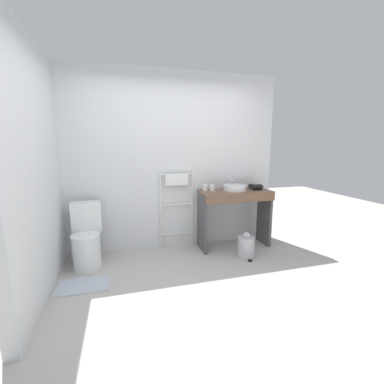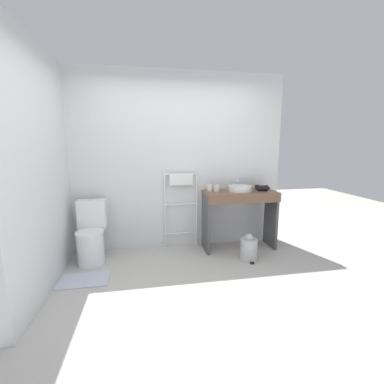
{
  "view_description": "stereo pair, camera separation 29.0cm",
  "coord_description": "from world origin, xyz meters",
  "px_view_note": "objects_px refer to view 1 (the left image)",
  "views": [
    {
      "loc": [
        -0.74,
        -2.27,
        1.56
      ],
      "look_at": [
        0.09,
        0.73,
        0.99
      ],
      "focal_mm": 24.0,
      "sensor_mm": 36.0,
      "label": 1
    },
    {
      "loc": [
        -0.46,
        -2.34,
        1.56
      ],
      "look_at": [
        0.09,
        0.73,
        0.99
      ],
      "focal_mm": 24.0,
      "sensor_mm": 36.0,
      "label": 2
    }
  ],
  "objects_px": {
    "sink_basin": "(235,188)",
    "cup_near_wall": "(205,187)",
    "towel_radiator": "(177,193)",
    "trash_bin": "(246,247)",
    "toilet": "(87,240)",
    "cup_near_edge": "(212,188)",
    "hair_dryer": "(257,187)"
  },
  "relations": [
    {
      "from": "hair_dryer",
      "to": "trash_bin",
      "type": "height_order",
      "value": "hair_dryer"
    },
    {
      "from": "towel_radiator",
      "to": "hair_dryer",
      "type": "height_order",
      "value": "towel_radiator"
    },
    {
      "from": "towel_radiator",
      "to": "cup_near_wall",
      "type": "bearing_deg",
      "value": -11.34
    },
    {
      "from": "cup_near_wall",
      "to": "hair_dryer",
      "type": "distance_m",
      "value": 0.8
    },
    {
      "from": "sink_basin",
      "to": "trash_bin",
      "type": "relative_size",
      "value": 0.93
    },
    {
      "from": "sink_basin",
      "to": "cup_near_wall",
      "type": "bearing_deg",
      "value": 167.75
    },
    {
      "from": "hair_dryer",
      "to": "trash_bin",
      "type": "bearing_deg",
      "value": -130.89
    },
    {
      "from": "cup_near_wall",
      "to": "trash_bin",
      "type": "xyz_separation_m",
      "value": [
        0.42,
        -0.55,
        -0.77
      ]
    },
    {
      "from": "toilet",
      "to": "trash_bin",
      "type": "height_order",
      "value": "toilet"
    },
    {
      "from": "cup_near_edge",
      "to": "trash_bin",
      "type": "height_order",
      "value": "cup_near_edge"
    },
    {
      "from": "towel_radiator",
      "to": "hair_dryer",
      "type": "relative_size",
      "value": 5.8
    },
    {
      "from": "hair_dryer",
      "to": "sink_basin",
      "type": "bearing_deg",
      "value": 175.76
    },
    {
      "from": "towel_radiator",
      "to": "trash_bin",
      "type": "height_order",
      "value": "towel_radiator"
    },
    {
      "from": "toilet",
      "to": "towel_radiator",
      "type": "height_order",
      "value": "towel_radiator"
    },
    {
      "from": "sink_basin",
      "to": "hair_dryer",
      "type": "distance_m",
      "value": 0.35
    },
    {
      "from": "toilet",
      "to": "trash_bin",
      "type": "relative_size",
      "value": 2.24
    },
    {
      "from": "trash_bin",
      "to": "cup_near_wall",
      "type": "bearing_deg",
      "value": 127.65
    },
    {
      "from": "towel_radiator",
      "to": "cup_near_wall",
      "type": "distance_m",
      "value": 0.44
    },
    {
      "from": "hair_dryer",
      "to": "trash_bin",
      "type": "relative_size",
      "value": 0.55
    },
    {
      "from": "sink_basin",
      "to": "cup_near_edge",
      "type": "relative_size",
      "value": 3.68
    },
    {
      "from": "toilet",
      "to": "trash_bin",
      "type": "distance_m",
      "value": 2.15
    },
    {
      "from": "trash_bin",
      "to": "towel_radiator",
      "type": "bearing_deg",
      "value": 143.17
    },
    {
      "from": "hair_dryer",
      "to": "towel_radiator",
      "type": "bearing_deg",
      "value": 170.36
    },
    {
      "from": "cup_near_edge",
      "to": "sink_basin",
      "type": "bearing_deg",
      "value": -8.05
    },
    {
      "from": "cup_near_edge",
      "to": "trash_bin",
      "type": "xyz_separation_m",
      "value": [
        0.33,
        -0.5,
        -0.77
      ]
    },
    {
      "from": "towel_radiator",
      "to": "hair_dryer",
      "type": "bearing_deg",
      "value": -9.64
    },
    {
      "from": "cup_near_edge",
      "to": "hair_dryer",
      "type": "xyz_separation_m",
      "value": [
        0.7,
        -0.08,
        -0.0
      ]
    },
    {
      "from": "cup_near_wall",
      "to": "hair_dryer",
      "type": "bearing_deg",
      "value": -8.73
    },
    {
      "from": "towel_radiator",
      "to": "cup_near_edge",
      "type": "height_order",
      "value": "towel_radiator"
    },
    {
      "from": "cup_near_edge",
      "to": "trash_bin",
      "type": "bearing_deg",
      "value": -56.84
    },
    {
      "from": "sink_basin",
      "to": "cup_near_wall",
      "type": "distance_m",
      "value": 0.45
    },
    {
      "from": "toilet",
      "to": "cup_near_edge",
      "type": "xyz_separation_m",
      "value": [
        1.78,
        0.17,
        0.58
      ]
    }
  ]
}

